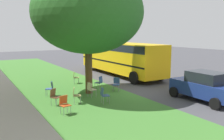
% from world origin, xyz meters
% --- Properties ---
extents(ground, '(80.00, 80.00, 0.00)m').
position_xyz_m(ground, '(0.00, 0.00, 0.00)').
color(ground, '#424247').
extents(grass_verge, '(48.00, 6.00, 0.01)m').
position_xyz_m(grass_verge, '(0.00, 3.20, 0.00)').
color(grass_verge, '#3D752D').
rests_on(grass_verge, ground).
extents(sidewalk_strip, '(48.00, 2.80, 0.01)m').
position_xyz_m(sidewalk_strip, '(0.00, 7.60, 0.00)').
color(sidewalk_strip, '#ADA89E').
rests_on(sidewalk_strip, ground).
extents(street_tree, '(6.69, 6.69, 7.43)m').
position_xyz_m(street_tree, '(1.12, 2.53, 4.95)').
color(street_tree, brown).
rests_on(street_tree, ground).
extents(chair_0, '(0.54, 0.54, 0.88)m').
position_xyz_m(chair_0, '(-0.59, 4.11, 0.52)').
color(chair_0, olive).
rests_on(chair_0, ground).
extents(chair_1, '(0.49, 0.50, 0.88)m').
position_xyz_m(chair_1, '(-1.35, 2.81, 0.52)').
color(chair_1, '#335184').
rests_on(chair_1, ground).
extents(chair_2, '(0.48, 0.47, 0.88)m').
position_xyz_m(chair_2, '(-1.92, 5.21, 0.52)').
color(chair_2, '#C64C1E').
rests_on(chair_2, ground).
extents(chair_3, '(0.48, 0.48, 0.88)m').
position_xyz_m(chair_3, '(0.20, 2.84, 0.52)').
color(chair_3, beige).
rests_on(chair_3, ground).
extents(chair_4, '(0.58, 0.57, 0.88)m').
position_xyz_m(chair_4, '(-0.30, 5.17, 0.52)').
color(chair_4, brown).
rests_on(chair_4, ground).
extents(chair_5, '(0.58, 0.57, 0.88)m').
position_xyz_m(chair_5, '(1.74, 1.46, 0.52)').
color(chair_5, '#335184').
rests_on(chair_5, ground).
extents(chair_6, '(0.59, 0.59, 0.88)m').
position_xyz_m(chair_6, '(0.71, 0.76, 0.52)').
color(chair_6, '#335184').
rests_on(chair_6, ground).
extents(chair_7, '(0.53, 0.54, 0.88)m').
position_xyz_m(chair_7, '(4.34, 2.14, 0.52)').
color(chair_7, olive).
rests_on(chair_7, ground).
extents(chair_8, '(0.55, 0.56, 0.88)m').
position_xyz_m(chair_8, '(1.66, 4.82, 0.52)').
color(chair_8, '#335184').
rests_on(chair_8, ground).
extents(parked_car, '(3.70, 1.92, 1.65)m').
position_xyz_m(parked_car, '(-3.71, -2.25, 0.84)').
color(parked_car, navy).
rests_on(parked_car, ground).
extents(school_bus, '(10.40, 2.80, 2.88)m').
position_xyz_m(school_bus, '(5.88, -2.76, 1.76)').
color(school_bus, yellow).
rests_on(school_bus, ground).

